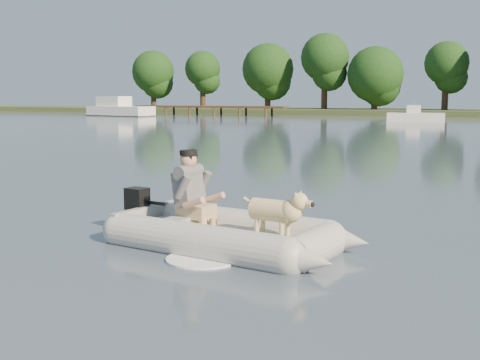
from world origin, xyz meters
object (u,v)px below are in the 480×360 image
at_px(cabin_cruiser, 120,106).
at_px(motorboat, 416,111).
at_px(man, 190,186).
at_px(dinghy, 229,204).
at_px(dog, 272,214).
at_px(dock, 209,111).

distance_m(cabin_cruiser, motorboat, 30.31).
relative_size(man, cabin_cruiser, 0.14).
bearing_deg(dinghy, dog, 4.57).
xyz_separation_m(dog, cabin_cruiser, (-34.47, 45.27, 0.50)).
relative_size(dinghy, dog, 4.96).
relative_size(dock, man, 16.19).
distance_m(man, motorboat, 43.67).
height_order(dinghy, man, man).
bearing_deg(dock, dog, -62.17).
xyz_separation_m(dock, motorboat, (23.05, -7.82, 0.39)).
bearing_deg(dinghy, cabin_cruiser, 135.17).
relative_size(dock, motorboat, 3.81).
xyz_separation_m(man, cabin_cruiser, (-33.10, 45.07, 0.23)).
bearing_deg(motorboat, cabin_cruiser, 171.24).
relative_size(cabin_cruiser, motorboat, 1.67).
height_order(cabin_cruiser, motorboat, cabin_cruiser).
bearing_deg(cabin_cruiser, man, -43.60).
height_order(man, dog, man).
height_order(dinghy, motorboat, motorboat).
bearing_deg(man, dock, 125.11).
xyz_separation_m(man, motorboat, (-2.82, 43.58, 0.11)).
distance_m(dinghy, motorboat, 43.88).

